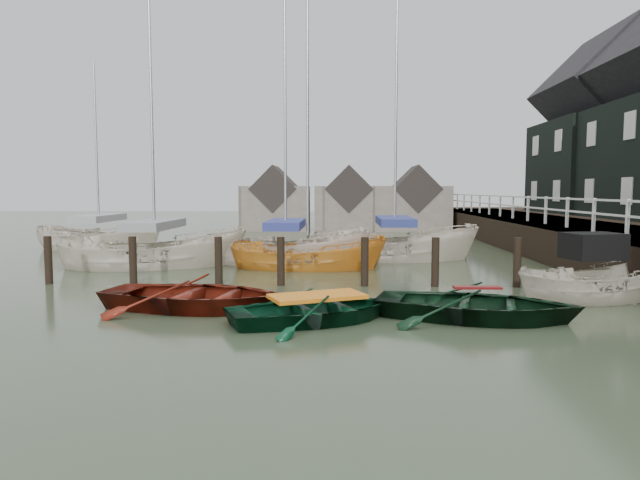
{
  "coord_description": "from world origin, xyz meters",
  "views": [
    {
      "loc": [
        0.55,
        -13.15,
        2.74
      ],
      "look_at": [
        -0.04,
        2.05,
        1.4
      ],
      "focal_mm": 32.0,
      "sensor_mm": 36.0,
      "label": 1
    }
  ],
  "objects_px": {
    "rowboat_red": "(197,309)",
    "sailboat_b": "(286,262)",
    "sailboat_c": "(308,268)",
    "sailboat_e": "(100,249)",
    "motorboat": "(594,297)",
    "rowboat_green": "(317,321)",
    "rowboat_dkgreen": "(477,319)",
    "sailboat_a": "(155,265)",
    "sailboat_d": "(394,258)"
  },
  "relations": [
    {
      "from": "rowboat_red",
      "to": "sailboat_b",
      "type": "bearing_deg",
      "value": 1.19
    },
    {
      "from": "sailboat_c",
      "to": "sailboat_e",
      "type": "height_order",
      "value": "sailboat_c"
    },
    {
      "from": "motorboat",
      "to": "sailboat_b",
      "type": "relative_size",
      "value": 0.35
    },
    {
      "from": "rowboat_green",
      "to": "sailboat_e",
      "type": "xyz_separation_m",
      "value": [
        -10.56,
        13.79,
        0.06
      ]
    },
    {
      "from": "rowboat_dkgreen",
      "to": "rowboat_red",
      "type": "bearing_deg",
      "value": 97.87
    },
    {
      "from": "rowboat_red",
      "to": "sailboat_b",
      "type": "relative_size",
      "value": 0.35
    },
    {
      "from": "rowboat_dkgreen",
      "to": "sailboat_b",
      "type": "xyz_separation_m",
      "value": [
        -4.96,
        9.02,
        0.07
      ]
    },
    {
      "from": "rowboat_dkgreen",
      "to": "motorboat",
      "type": "relative_size",
      "value": 0.97
    },
    {
      "from": "sailboat_a",
      "to": "sailboat_e",
      "type": "distance_m",
      "value": 7.01
    },
    {
      "from": "sailboat_e",
      "to": "sailboat_b",
      "type": "bearing_deg",
      "value": -105.81
    },
    {
      "from": "sailboat_c",
      "to": "sailboat_b",
      "type": "bearing_deg",
      "value": 37.71
    },
    {
      "from": "rowboat_green",
      "to": "sailboat_c",
      "type": "bearing_deg",
      "value": -19.46
    },
    {
      "from": "sailboat_a",
      "to": "sailboat_e",
      "type": "xyz_separation_m",
      "value": [
        -4.39,
        5.47,
        -0.0
      ]
    },
    {
      "from": "sailboat_b",
      "to": "sailboat_a",
      "type": "bearing_deg",
      "value": 107.57
    },
    {
      "from": "rowboat_red",
      "to": "rowboat_dkgreen",
      "type": "bearing_deg",
      "value": -87.36
    },
    {
      "from": "rowboat_red",
      "to": "rowboat_green",
      "type": "relative_size",
      "value": 1.17
    },
    {
      "from": "rowboat_red",
      "to": "sailboat_c",
      "type": "height_order",
      "value": "sailboat_c"
    },
    {
      "from": "motorboat",
      "to": "sailboat_b",
      "type": "height_order",
      "value": "sailboat_b"
    },
    {
      "from": "rowboat_dkgreen",
      "to": "sailboat_c",
      "type": "height_order",
      "value": "sailboat_c"
    },
    {
      "from": "rowboat_red",
      "to": "rowboat_dkgreen",
      "type": "relative_size",
      "value": 1.04
    },
    {
      "from": "sailboat_d",
      "to": "sailboat_a",
      "type": "bearing_deg",
      "value": 104.18
    },
    {
      "from": "rowboat_red",
      "to": "rowboat_green",
      "type": "bearing_deg",
      "value": -101.63
    },
    {
      "from": "sailboat_b",
      "to": "sailboat_d",
      "type": "height_order",
      "value": "sailboat_b"
    },
    {
      "from": "rowboat_green",
      "to": "sailboat_c",
      "type": "relative_size",
      "value": 0.36
    },
    {
      "from": "sailboat_a",
      "to": "sailboat_b",
      "type": "bearing_deg",
      "value": -93.63
    },
    {
      "from": "rowboat_green",
      "to": "sailboat_c",
      "type": "height_order",
      "value": "sailboat_c"
    },
    {
      "from": "motorboat",
      "to": "sailboat_e",
      "type": "relative_size",
      "value": 0.45
    },
    {
      "from": "rowboat_red",
      "to": "sailboat_e",
      "type": "relative_size",
      "value": 0.46
    },
    {
      "from": "sailboat_b",
      "to": "sailboat_d",
      "type": "xyz_separation_m",
      "value": [
        4.16,
        1.4,
        -0.0
      ]
    },
    {
      "from": "rowboat_dkgreen",
      "to": "sailboat_e",
      "type": "relative_size",
      "value": 0.44
    },
    {
      "from": "sailboat_a",
      "to": "sailboat_e",
      "type": "bearing_deg",
      "value": 22.55
    },
    {
      "from": "motorboat",
      "to": "sailboat_d",
      "type": "relative_size",
      "value": 0.37
    },
    {
      "from": "rowboat_red",
      "to": "sailboat_d",
      "type": "distance_m",
      "value": 11.06
    },
    {
      "from": "sailboat_d",
      "to": "sailboat_e",
      "type": "relative_size",
      "value": 1.22
    },
    {
      "from": "motorboat",
      "to": "sailboat_b",
      "type": "distance_m",
      "value": 10.81
    },
    {
      "from": "rowboat_green",
      "to": "motorboat",
      "type": "bearing_deg",
      "value": -94.25
    },
    {
      "from": "rowboat_green",
      "to": "rowboat_dkgreen",
      "type": "relative_size",
      "value": 0.88
    },
    {
      "from": "sailboat_d",
      "to": "sailboat_e",
      "type": "distance_m",
      "value": 13.5
    },
    {
      "from": "rowboat_green",
      "to": "rowboat_dkgreen",
      "type": "xyz_separation_m",
      "value": [
        3.38,
        0.33,
        0.0
      ]
    },
    {
      "from": "rowboat_dkgreen",
      "to": "sailboat_d",
      "type": "bearing_deg",
      "value": 19.46
    },
    {
      "from": "sailboat_a",
      "to": "sailboat_d",
      "type": "xyz_separation_m",
      "value": [
        8.77,
        2.43,
        0.0
      ]
    },
    {
      "from": "rowboat_red",
      "to": "motorboat",
      "type": "xyz_separation_m",
      "value": [
        9.6,
        1.35,
        0.1
      ]
    },
    {
      "from": "sailboat_d",
      "to": "motorboat",
      "type": "bearing_deg",
      "value": -154.57
    },
    {
      "from": "rowboat_dkgreen",
      "to": "sailboat_e",
      "type": "xyz_separation_m",
      "value": [
        -13.95,
        13.47,
        0.06
      ]
    },
    {
      "from": "sailboat_a",
      "to": "sailboat_b",
      "type": "relative_size",
      "value": 0.9
    },
    {
      "from": "sailboat_b",
      "to": "sailboat_d",
      "type": "bearing_deg",
      "value": -66.33
    },
    {
      "from": "rowboat_dkgreen",
      "to": "sailboat_b",
      "type": "height_order",
      "value": "sailboat_b"
    },
    {
      "from": "rowboat_green",
      "to": "rowboat_dkgreen",
      "type": "distance_m",
      "value": 3.4
    },
    {
      "from": "motorboat",
      "to": "sailboat_a",
      "type": "height_order",
      "value": "sailboat_a"
    },
    {
      "from": "rowboat_green",
      "to": "sailboat_e",
      "type": "height_order",
      "value": "sailboat_e"
    }
  ]
}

